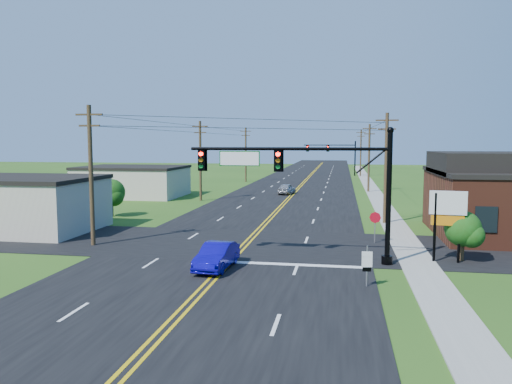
% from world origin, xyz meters
% --- Properties ---
extents(ground, '(260.00, 260.00, 0.00)m').
position_xyz_m(ground, '(0.00, 0.00, 0.00)').
color(ground, '#254814').
rests_on(ground, ground).
extents(road_main, '(16.00, 220.00, 0.04)m').
position_xyz_m(road_main, '(0.00, 50.00, 0.02)').
color(road_main, black).
rests_on(road_main, ground).
extents(road_cross, '(70.00, 10.00, 0.04)m').
position_xyz_m(road_cross, '(0.00, 12.00, 0.02)').
color(road_cross, black).
rests_on(road_cross, ground).
extents(sidewalk, '(2.00, 160.00, 0.08)m').
position_xyz_m(sidewalk, '(10.50, 40.00, 0.04)').
color(sidewalk, gray).
rests_on(sidewalk, ground).
extents(signal_mast_main, '(11.30, 0.60, 7.48)m').
position_xyz_m(signal_mast_main, '(4.34, 8.00, 4.75)').
color(signal_mast_main, black).
rests_on(signal_mast_main, ground).
extents(signal_mast_far, '(10.98, 0.60, 7.48)m').
position_xyz_m(signal_mast_far, '(4.44, 80.00, 4.55)').
color(signal_mast_far, black).
rests_on(signal_mast_far, ground).
extents(cream_bldg_near, '(10.20, 8.20, 4.10)m').
position_xyz_m(cream_bldg_near, '(-17.00, 14.00, 2.06)').
color(cream_bldg_near, beige).
rests_on(cream_bldg_near, ground).
extents(cream_bldg_far, '(12.20, 9.20, 3.70)m').
position_xyz_m(cream_bldg_far, '(-19.00, 38.00, 1.86)').
color(cream_bldg_far, beige).
rests_on(cream_bldg_far, ground).
extents(utility_pole_left_a, '(1.80, 0.28, 9.00)m').
position_xyz_m(utility_pole_left_a, '(-9.50, 10.00, 4.72)').
color(utility_pole_left_a, '#3A2D1A').
rests_on(utility_pole_left_a, ground).
extents(utility_pole_left_b, '(1.80, 0.28, 9.00)m').
position_xyz_m(utility_pole_left_b, '(-9.50, 35.00, 4.72)').
color(utility_pole_left_b, '#3A2D1A').
rests_on(utility_pole_left_b, ground).
extents(utility_pole_left_c, '(1.80, 0.28, 9.00)m').
position_xyz_m(utility_pole_left_c, '(-9.50, 62.00, 4.72)').
color(utility_pole_left_c, '#3A2D1A').
rests_on(utility_pole_left_c, ground).
extents(utility_pole_right_a, '(1.80, 0.28, 9.00)m').
position_xyz_m(utility_pole_right_a, '(9.80, 22.00, 4.72)').
color(utility_pole_right_a, '#3A2D1A').
rests_on(utility_pole_right_a, ground).
extents(utility_pole_right_b, '(1.80, 0.28, 9.00)m').
position_xyz_m(utility_pole_right_b, '(9.80, 48.00, 4.72)').
color(utility_pole_right_b, '#3A2D1A').
rests_on(utility_pole_right_b, ground).
extents(utility_pole_right_c, '(1.80, 0.28, 9.00)m').
position_xyz_m(utility_pole_right_c, '(9.80, 78.00, 4.72)').
color(utility_pole_right_c, '#3A2D1A').
rests_on(utility_pole_right_c, ground).
extents(tree_right_back, '(3.00, 3.00, 4.10)m').
position_xyz_m(tree_right_back, '(16.00, 26.00, 2.60)').
color(tree_right_back, '#3A2D1A').
rests_on(tree_right_back, ground).
extents(shrub_corner, '(2.00, 2.00, 2.86)m').
position_xyz_m(shrub_corner, '(13.00, 9.50, 1.85)').
color(shrub_corner, '#3A2D1A').
rests_on(shrub_corner, ground).
extents(tree_left, '(2.40, 2.40, 3.37)m').
position_xyz_m(tree_left, '(-14.00, 22.00, 2.16)').
color(tree_left, '#3A2D1A').
rests_on(tree_left, ground).
extents(blue_car, '(1.70, 4.17, 1.35)m').
position_xyz_m(blue_car, '(-0.13, 5.52, 0.67)').
color(blue_car, '#0D079A').
rests_on(blue_car, ground).
extents(distant_car, '(2.26, 4.18, 1.35)m').
position_xyz_m(distant_car, '(-0.60, 43.42, 0.68)').
color(distant_car, '#9E9EA2').
rests_on(distant_car, ground).
extents(route_sign, '(0.49, 0.10, 1.94)m').
position_xyz_m(route_sign, '(7.50, 3.51, 1.13)').
color(route_sign, slate).
rests_on(route_sign, ground).
extents(stop_sign, '(0.75, 0.11, 2.11)m').
position_xyz_m(stop_sign, '(8.50, 13.74, 1.52)').
color(stop_sign, slate).
rests_on(stop_sign, ground).
extents(pylon_sign, '(1.97, 0.52, 4.01)m').
position_xyz_m(pylon_sign, '(12.06, 9.00, 2.92)').
color(pylon_sign, black).
rests_on(pylon_sign, ground).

